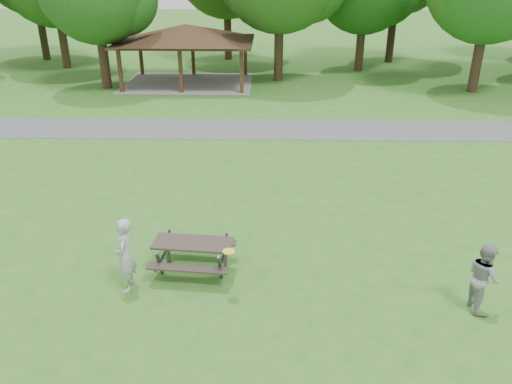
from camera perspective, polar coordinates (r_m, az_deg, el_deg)
name	(u,v)px	position (r m, az deg, el deg)	size (l,w,h in m)	color
ground	(208,317)	(11.80, -5.50, -13.98)	(160.00, 160.00, 0.00)	#2E6A1E
asphalt_path	(240,129)	(24.29, -1.80, 7.20)	(120.00, 3.20, 0.02)	#4E4E51
pavilion	(186,35)	(33.81, -8.03, 17.31)	(8.60, 7.01, 3.76)	#342113
picnic_table_middle	(193,249)	(13.03, -7.19, -6.47)	(2.16, 1.80, 0.88)	#302823
frisbee_in_flight	(229,251)	(11.79, -3.14, -6.80)	(0.36, 0.36, 0.02)	yellow
frisbee_thrower	(125,255)	(12.50, -14.75, -6.98)	(0.70, 0.46, 1.91)	#ADAEB0
frisbee_catcher	(483,277)	(12.63, 24.55, -8.83)	(0.83, 0.64, 1.70)	gray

